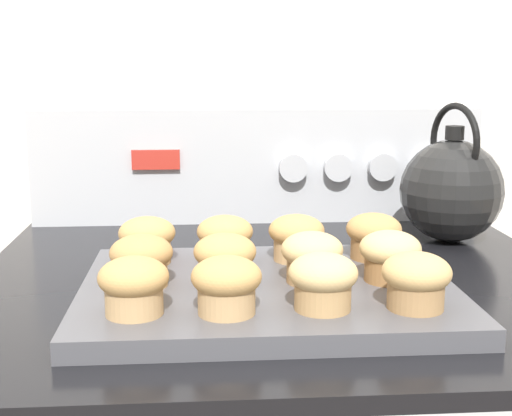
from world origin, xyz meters
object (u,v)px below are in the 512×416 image
at_px(muffin_r1_c2, 312,256).
at_px(muffin_r1_c3, 390,255).
at_px(muffin_r2_c1, 225,237).
at_px(muffin_r2_c2, 296,236).
at_px(muffin_r0_c1, 226,284).
at_px(muffin_r1_c0, 141,259).
at_px(muffin_r1_c1, 225,258).
at_px(muffin_r0_c3, 416,280).
at_px(muffin_pan, 268,292).
at_px(muffin_r2_c0, 147,239).
at_px(tea_kettle, 451,188).
at_px(muffin_r0_c0, 134,285).
at_px(muffin_r2_c3, 374,235).
at_px(muffin_r0_c2, 323,280).

relative_size(muffin_r1_c2, muffin_r1_c3, 1.00).
bearing_deg(muffin_r2_c1, muffin_r2_c2, -0.96).
xyz_separation_m(muffin_r0_c1, muffin_r2_c1, (0.00, 0.19, 0.00)).
relative_size(muffin_r1_c0, muffin_r2_c2, 1.00).
height_order(muffin_r1_c1, muffin_r1_c2, same).
distance_m(muffin_r1_c0, muffin_r1_c1, 0.09).
bearing_deg(muffin_r0_c3, muffin_pan, 145.65).
bearing_deg(muffin_r1_c2, muffin_r1_c3, -0.83).
bearing_deg(muffin_r1_c1, muffin_r1_c0, 178.74).
bearing_deg(muffin_r2_c0, muffin_r0_c1, -64.19).
relative_size(muffin_pan, tea_kettle, 2.00).
height_order(muffin_pan, muffin_r1_c2, muffin_r1_c2).
xyz_separation_m(muffin_r0_c0, muffin_r1_c3, (0.27, 0.09, 0.00)).
height_order(muffin_r1_c1, muffin_r1_c3, same).
distance_m(muffin_r0_c0, muffin_r2_c2, 0.25).
relative_size(muffin_r0_c0, muffin_r1_c1, 1.00).
bearing_deg(muffin_r2_c1, muffin_r1_c0, -135.45).
xyz_separation_m(muffin_r0_c3, muffin_r2_c1, (-0.18, 0.19, 0.00)).
distance_m(muffin_r1_c3, muffin_r2_c2, 0.13).
distance_m(muffin_pan, muffin_r2_c3, 0.17).
bearing_deg(muffin_r0_c1, muffin_pan, 62.93).
distance_m(muffin_r0_c0, muffin_r2_c3, 0.33).
height_order(muffin_r0_c0, muffin_r0_c3, same).
height_order(muffin_r2_c2, tea_kettle, tea_kettle).
relative_size(muffin_pan, muffin_r2_c3, 5.97).
height_order(muffin_r0_c0, muffin_r2_c3, same).
bearing_deg(muffin_r2_c1, muffin_r1_c3, -27.49).
bearing_deg(muffin_r2_c0, muffin_r1_c0, -89.56).
bearing_deg(muffin_pan, muffin_r1_c1, -176.77).
bearing_deg(muffin_r0_c2, muffin_r1_c3, 44.29).
bearing_deg(muffin_r1_c1, tea_kettle, 37.29).
bearing_deg(muffin_r1_c0, muffin_r2_c2, 26.56).
xyz_separation_m(muffin_pan, muffin_r0_c1, (-0.05, -0.09, 0.04)).
bearing_deg(muffin_pan, muffin_r2_c0, 146.72).
height_order(muffin_r0_c3, muffin_r1_c3, same).
distance_m(muffin_r0_c3, tea_kettle, 0.38).
bearing_deg(muffin_r1_c2, tea_kettle, 46.47).
bearing_deg(muffin_r0_c0, muffin_r1_c2, 25.60).
height_order(muffin_r0_c3, muffin_r2_c0, same).
distance_m(muffin_r0_c1, muffin_r0_c2, 0.09).
bearing_deg(muffin_r0_c0, tea_kettle, 38.85).
xyz_separation_m(muffin_r2_c2, tea_kettle, (0.25, 0.17, 0.03)).
bearing_deg(tea_kettle, muffin_r2_c0, -158.91).
xyz_separation_m(muffin_r0_c2, muffin_r2_c0, (-0.18, 0.18, 0.00)).
bearing_deg(muffin_r1_c3, muffin_r2_c0, 161.25).
bearing_deg(muffin_r2_c0, muffin_r2_c1, 0.37).
xyz_separation_m(muffin_r0_c2, muffin_r2_c3, (0.09, 0.18, 0.00)).
relative_size(muffin_r1_c3, muffin_r2_c3, 1.00).
bearing_deg(muffin_r1_c2, muffin_r0_c3, -46.26).
distance_m(muffin_r0_c1, muffin_r1_c3, 0.21).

